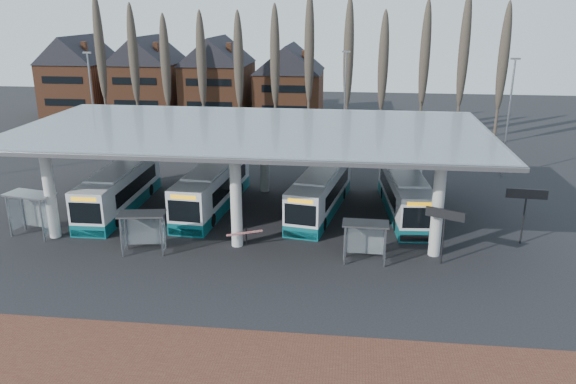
# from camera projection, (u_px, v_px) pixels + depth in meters

# --- Properties ---
(ground) EXTENTS (140.00, 140.00, 0.00)m
(ground) POSITION_uv_depth(u_px,v_px,m) (229.00, 262.00, 32.69)
(ground) COLOR black
(ground) RESTS_ON ground
(station_canopy) EXTENTS (32.00, 16.00, 6.34)m
(station_canopy) POSITION_uv_depth(u_px,v_px,m) (251.00, 137.00, 38.45)
(station_canopy) COLOR beige
(station_canopy) RESTS_ON ground
(poplar_row) EXTENTS (45.10, 1.10, 14.50)m
(poplar_row) POSITION_uv_depth(u_px,v_px,m) (292.00, 59.00, 61.04)
(poplar_row) COLOR #473D33
(poplar_row) RESTS_ON ground
(townhouse_row) EXTENTS (36.80, 10.30, 12.25)m
(townhouse_row) POSITION_uv_depth(u_px,v_px,m) (183.00, 72.00, 74.06)
(townhouse_row) COLOR brown
(townhouse_row) RESTS_ON ground
(lamp_post_a) EXTENTS (0.80, 0.16, 10.17)m
(lamp_post_a) POSITION_uv_depth(u_px,v_px,m) (93.00, 104.00, 53.76)
(lamp_post_a) COLOR slate
(lamp_post_a) RESTS_ON ground
(lamp_post_b) EXTENTS (0.80, 0.16, 10.17)m
(lamp_post_b) POSITION_uv_depth(u_px,v_px,m) (345.00, 102.00, 54.86)
(lamp_post_b) COLOR slate
(lamp_post_b) RESTS_ON ground
(lamp_post_c) EXTENTS (0.80, 0.16, 10.17)m
(lamp_post_c) POSITION_uv_depth(u_px,v_px,m) (508.00, 116.00, 47.64)
(lamp_post_c) COLOR slate
(lamp_post_c) RESTS_ON ground
(bus_0) EXTENTS (2.56, 11.22, 3.11)m
(bus_0) POSITION_uv_depth(u_px,v_px,m) (120.00, 190.00, 40.98)
(bus_0) COLOR silver
(bus_0) RESTS_ON ground
(bus_1) EXTENTS (3.33, 11.61, 3.18)m
(bus_1) POSITION_uv_depth(u_px,v_px,m) (213.00, 188.00, 41.22)
(bus_1) COLOR silver
(bus_1) RESTS_ON ground
(bus_2) EXTENTS (4.19, 11.27, 3.07)m
(bus_2) POSITION_uv_depth(u_px,v_px,m) (320.00, 192.00, 40.49)
(bus_2) COLOR silver
(bus_2) RESTS_ON ground
(bus_3) EXTENTS (3.26, 11.11, 3.04)m
(bus_3) POSITION_uv_depth(u_px,v_px,m) (404.00, 194.00, 40.18)
(bus_3) COLOR silver
(bus_3) RESTS_ON ground
(shelter_0) EXTENTS (3.35, 2.16, 2.87)m
(shelter_0) POSITION_uv_depth(u_px,v_px,m) (32.00, 204.00, 36.05)
(shelter_0) COLOR gray
(shelter_0) RESTS_ON ground
(shelter_1) EXTENTS (2.92, 1.79, 2.54)m
(shelter_1) POSITION_uv_depth(u_px,v_px,m) (143.00, 223.00, 33.56)
(shelter_1) COLOR gray
(shelter_1) RESTS_ON ground
(shelter_2) EXTENTS (2.67, 1.38, 2.45)m
(shelter_2) POSITION_uv_depth(u_px,v_px,m) (365.00, 233.00, 32.33)
(shelter_2) COLOR gray
(shelter_2) RESTS_ON ground
(info_sign_0) EXTENTS (2.09, 1.06, 3.34)m
(info_sign_0) POSITION_uv_depth(u_px,v_px,m) (445.00, 218.00, 31.68)
(info_sign_0) COLOR black
(info_sign_0) RESTS_ON ground
(info_sign_1) EXTENTS (2.42, 0.31, 3.60)m
(info_sign_1) POSITION_uv_depth(u_px,v_px,m) (526.00, 198.00, 34.38)
(info_sign_1) COLOR black
(info_sign_1) RESTS_ON ground
(barrier) EXTENTS (2.08, 1.11, 1.14)m
(barrier) POSITION_uv_depth(u_px,v_px,m) (245.00, 234.00, 34.53)
(barrier) COLOR black
(barrier) RESTS_ON ground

